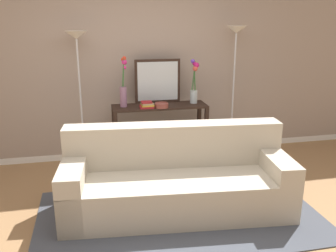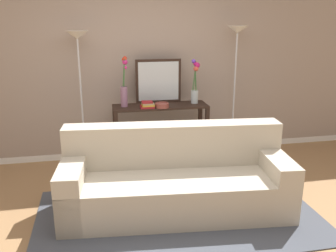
% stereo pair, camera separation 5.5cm
% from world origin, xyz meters
% --- Properties ---
extents(ground_plane, '(16.00, 16.00, 0.02)m').
position_xyz_m(ground_plane, '(0.00, 0.00, -0.01)').
color(ground_plane, '#9E754C').
extents(back_wall, '(12.00, 0.15, 2.61)m').
position_xyz_m(back_wall, '(0.00, 2.06, 1.30)').
color(back_wall, white).
rests_on(back_wall, ground).
extents(area_rug, '(2.87, 1.62, 0.01)m').
position_xyz_m(area_rug, '(0.18, 0.17, 0.01)').
color(area_rug, '#474C56').
rests_on(area_rug, ground).
extents(couch, '(2.39, 1.06, 0.88)m').
position_xyz_m(couch, '(0.19, 0.33, 0.32)').
color(couch, '#BCB29E').
rests_on(couch, ground).
extents(console_table, '(1.28, 0.39, 0.82)m').
position_xyz_m(console_table, '(0.27, 1.65, 0.57)').
color(console_table, black).
rests_on(console_table, ground).
extents(floor_lamp_left, '(0.28, 0.28, 1.81)m').
position_xyz_m(floor_lamp_left, '(-0.77, 1.71, 1.42)').
color(floor_lamp_left, silver).
rests_on(floor_lamp_left, ground).
extents(floor_lamp_right, '(0.28, 0.28, 1.86)m').
position_xyz_m(floor_lamp_right, '(1.35, 1.71, 1.46)').
color(floor_lamp_right, silver).
rests_on(floor_lamp_right, ground).
extents(wall_mirror, '(0.63, 0.02, 0.60)m').
position_xyz_m(wall_mirror, '(0.27, 1.81, 1.12)').
color(wall_mirror, black).
rests_on(wall_mirror, console_table).
extents(vase_tall_flowers, '(0.11, 0.10, 0.66)m').
position_xyz_m(vase_tall_flowers, '(-0.21, 1.67, 1.07)').
color(vase_tall_flowers, gray).
rests_on(vase_tall_flowers, console_table).
extents(vase_short_flowers, '(0.11, 0.13, 0.60)m').
position_xyz_m(vase_short_flowers, '(0.76, 1.68, 1.08)').
color(vase_short_flowers, silver).
rests_on(vase_short_flowers, console_table).
extents(fruit_bowl, '(0.18, 0.18, 0.06)m').
position_xyz_m(fruit_bowl, '(0.27, 1.52, 0.85)').
color(fruit_bowl, brown).
rests_on(fruit_bowl, console_table).
extents(book_stack, '(0.19, 0.17, 0.08)m').
position_xyz_m(book_stack, '(0.08, 1.54, 0.86)').
color(book_stack, maroon).
rests_on(book_stack, console_table).
extents(book_row_under_console, '(0.26, 0.17, 0.13)m').
position_xyz_m(book_row_under_console, '(-0.13, 1.65, 0.06)').
color(book_row_under_console, '#236033').
rests_on(book_row_under_console, ground).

